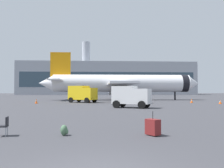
# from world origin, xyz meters

# --- Properties ---
(airplane_at_gate) EXTENTS (35.63, 32.04, 10.50)m
(airplane_at_gate) POSITION_xyz_m (5.43, 48.04, 3.66)
(airplane_at_gate) COLOR white
(airplane_at_gate) RESTS_ON ground
(service_truck) EXTENTS (5.22, 4.46, 2.90)m
(service_truck) POSITION_xyz_m (-2.39, 36.79, 1.61)
(service_truck) COLOR yellow
(service_truck) RESTS_ON ground
(cargo_van) EXTENTS (4.83, 3.86, 2.60)m
(cargo_van) POSITION_xyz_m (4.17, 23.06, 1.45)
(cargo_van) COLOR white
(cargo_van) RESTS_ON ground
(safety_cone_near) EXTENTS (0.44, 0.44, 0.71)m
(safety_cone_near) POSITION_xyz_m (16.18, 34.61, 0.35)
(safety_cone_near) COLOR #F2590C
(safety_cone_near) RESTS_ON ground
(safety_cone_mid) EXTENTS (0.44, 0.44, 0.62)m
(safety_cone_mid) POSITION_xyz_m (19.41, 31.22, 0.30)
(safety_cone_mid) COLOR #F2590C
(safety_cone_mid) RESTS_ON ground
(safety_cone_far) EXTENTS (0.44, 0.44, 0.67)m
(safety_cone_far) POSITION_xyz_m (-1.19, 37.13, 0.33)
(safety_cone_far) COLOR #F2590C
(safety_cone_far) RESTS_ON ground
(safety_cone_outer) EXTENTS (0.44, 0.44, 0.75)m
(safety_cone_outer) POSITION_xyz_m (-9.51, 33.80, 0.37)
(safety_cone_outer) COLOR #F2590C
(safety_cone_outer) RESTS_ON ground
(rolling_suitcase) EXTENTS (0.68, 0.75, 1.10)m
(rolling_suitcase) POSITION_xyz_m (2.60, 5.14, 0.39)
(rolling_suitcase) COLOR maroon
(rolling_suitcase) RESTS_ON ground
(traveller_backpack) EXTENTS (0.36, 0.40, 0.48)m
(traveller_backpack) POSITION_xyz_m (-1.40, 5.42, 0.23)
(traveller_backpack) COLOR #476B4C
(traveller_backpack) RESTS_ON ground
(gate_chair) EXTENTS (0.55, 0.55, 0.86)m
(gate_chair) POSITION_xyz_m (-4.10, 5.46, 0.50)
(gate_chair) COLOR black
(gate_chair) RESTS_ON ground
(terminal_building) EXTENTS (94.47, 23.54, 29.43)m
(terminal_building) POSITION_xyz_m (6.03, 131.05, 8.80)
(terminal_building) COLOR #9EA3AD
(terminal_building) RESTS_ON ground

